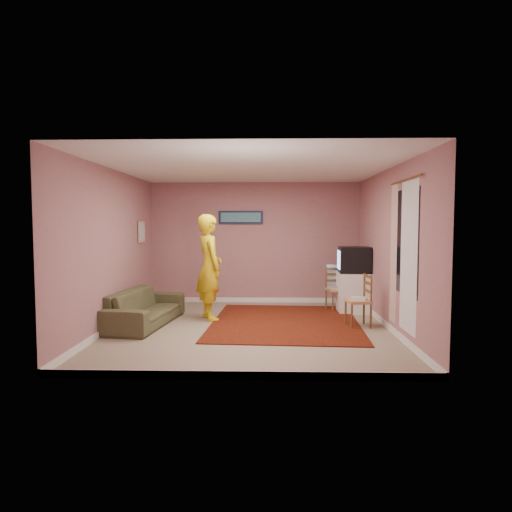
{
  "coord_description": "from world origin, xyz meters",
  "views": [
    {
      "loc": [
        0.3,
        -7.37,
        1.7
      ],
      "look_at": [
        0.08,
        0.6,
        1.15
      ],
      "focal_mm": 32.0,
      "sensor_mm": 36.0,
      "label": 1
    }
  ],
  "objects_px": {
    "crt_tv": "(354,260)",
    "chair_b": "(358,295)",
    "sofa": "(145,307)",
    "chair_a": "(337,284)",
    "tv_cabinet": "(354,293)",
    "person": "(209,267)"
  },
  "relations": [
    {
      "from": "crt_tv",
      "to": "chair_a",
      "type": "bearing_deg",
      "value": 147.78
    },
    {
      "from": "crt_tv",
      "to": "sofa",
      "type": "relative_size",
      "value": 0.31
    },
    {
      "from": "chair_b",
      "to": "person",
      "type": "relative_size",
      "value": 0.25
    },
    {
      "from": "crt_tv",
      "to": "chair_b",
      "type": "relative_size",
      "value": 1.29
    },
    {
      "from": "chair_a",
      "to": "person",
      "type": "distance_m",
      "value": 2.62
    },
    {
      "from": "tv_cabinet",
      "to": "chair_a",
      "type": "distance_m",
      "value": 0.38
    },
    {
      "from": "chair_a",
      "to": "sofa",
      "type": "bearing_deg",
      "value": -175.08
    },
    {
      "from": "sofa",
      "to": "person",
      "type": "xyz_separation_m",
      "value": [
        1.05,
        0.47,
        0.65
      ]
    },
    {
      "from": "tv_cabinet",
      "to": "chair_a",
      "type": "xyz_separation_m",
      "value": [
        -0.29,
        0.2,
        0.13
      ]
    },
    {
      "from": "tv_cabinet",
      "to": "chair_b",
      "type": "relative_size",
      "value": 1.61
    },
    {
      "from": "crt_tv",
      "to": "sofa",
      "type": "bearing_deg",
      "value": -159.51
    },
    {
      "from": "crt_tv",
      "to": "chair_b",
      "type": "xyz_separation_m",
      "value": [
        -0.15,
        -1.24,
        -0.48
      ]
    },
    {
      "from": "sofa",
      "to": "tv_cabinet",
      "type": "bearing_deg",
      "value": -65.48
    },
    {
      "from": "sofa",
      "to": "chair_a",
      "type": "bearing_deg",
      "value": -61.22
    },
    {
      "from": "chair_a",
      "to": "person",
      "type": "xyz_separation_m",
      "value": [
        -2.41,
        -0.93,
        0.42
      ]
    },
    {
      "from": "chair_b",
      "to": "crt_tv",
      "type": "bearing_deg",
      "value": 165.51
    },
    {
      "from": "chair_b",
      "to": "person",
      "type": "height_order",
      "value": "person"
    },
    {
      "from": "chair_b",
      "to": "sofa",
      "type": "height_order",
      "value": "chair_b"
    },
    {
      "from": "chair_a",
      "to": "crt_tv",
      "type": "bearing_deg",
      "value": -52.02
    },
    {
      "from": "chair_a",
      "to": "chair_b",
      "type": "relative_size",
      "value": 1.0
    },
    {
      "from": "tv_cabinet",
      "to": "chair_b",
      "type": "distance_m",
      "value": 1.26
    },
    {
      "from": "tv_cabinet",
      "to": "person",
      "type": "height_order",
      "value": "person"
    }
  ]
}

